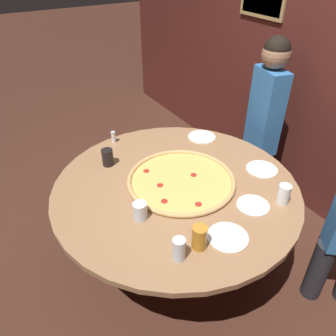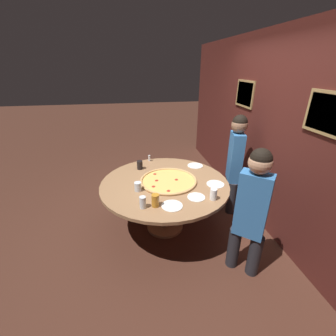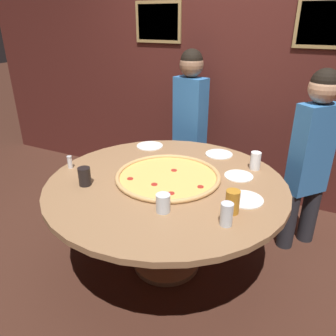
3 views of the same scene
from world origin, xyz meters
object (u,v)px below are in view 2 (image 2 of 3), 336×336
at_px(giant_pizza, 168,180).
at_px(white_plate_far_back, 215,184).
at_px(dining_table, 165,190).
at_px(drink_cup_near_left, 143,202).
at_px(white_plate_right_side, 196,197).
at_px(drink_cup_beside_pizza, 140,165).
at_px(drink_cup_far_right, 213,194).
at_px(drink_cup_by_shaker, 138,187).
at_px(condiment_shaker, 149,158).
at_px(white_plate_left_side, 172,206).
at_px(white_plate_near_front, 195,166).
at_px(drink_cup_near_right, 155,200).
at_px(diner_centre_back, 252,208).
at_px(diner_far_left, 235,159).

bearing_deg(giant_pizza, white_plate_far_back, 72.10).
relative_size(dining_table, drink_cup_near_left, 12.39).
bearing_deg(white_plate_right_side, drink_cup_beside_pizza, -146.67).
relative_size(drink_cup_near_left, drink_cup_far_right, 1.00).
relative_size(dining_table, drink_cup_by_shaker, 14.95).
distance_m(drink_cup_far_right, condiment_shaker, 1.42).
bearing_deg(white_plate_left_side, white_plate_near_front, 150.95).
distance_m(giant_pizza, drink_cup_near_right, 0.60).
height_order(dining_table, condiment_shaker, condiment_shaker).
height_order(drink_cup_near_right, condiment_shaker, drink_cup_near_right).
height_order(drink_cup_far_right, diner_centre_back, diner_centre_back).
bearing_deg(drink_cup_by_shaker, white_plate_far_back, 89.08).
bearing_deg(white_plate_near_front, condiment_shaker, -115.36).
height_order(drink_cup_near_left, white_plate_far_back, drink_cup_near_left).
distance_m(giant_pizza, drink_cup_far_right, 0.68).
height_order(drink_cup_far_right, condiment_shaker, drink_cup_far_right).
bearing_deg(white_plate_right_side, drink_cup_near_left, -81.03).
bearing_deg(white_plate_far_back, drink_cup_near_right, -66.88).
bearing_deg(white_plate_left_side, giant_pizza, 173.84).
bearing_deg(white_plate_far_back, condiment_shaker, -140.78).
bearing_deg(white_plate_near_front, white_plate_far_back, 8.36).
height_order(drink_cup_far_right, diner_far_left, diner_far_left).
bearing_deg(drink_cup_beside_pizza, drink_cup_near_right, 6.14).
distance_m(condiment_shaker, diner_far_left, 1.33).
relative_size(drink_cup_beside_pizza, drink_cup_by_shaker, 1.14).
height_order(white_plate_far_back, condiment_shaker, condiment_shaker).
height_order(drink_cup_near_right, drink_cup_by_shaker, drink_cup_near_right).
relative_size(white_plate_right_side, white_plate_left_side, 0.88).
xyz_separation_m(giant_pizza, drink_cup_near_left, (0.55, -0.38, 0.05)).
xyz_separation_m(white_plate_right_side, diner_centre_back, (0.44, 0.45, 0.09)).
height_order(drink_cup_near_right, white_plate_near_front, drink_cup_near_right).
relative_size(drink_cup_near_right, drink_cup_far_right, 1.06).
bearing_deg(white_plate_far_back, diner_far_left, 134.61).
relative_size(white_plate_left_side, diner_centre_back, 0.16).
bearing_deg(dining_table, white_plate_far_back, 74.55).
xyz_separation_m(dining_table, diner_far_left, (-0.30, 1.12, 0.25)).
height_order(giant_pizza, white_plate_near_front, giant_pizza).
xyz_separation_m(drink_cup_near_right, white_plate_near_front, (-0.97, 0.74, -0.07)).
relative_size(diner_far_left, diner_centre_back, 1.04).
xyz_separation_m(drink_cup_by_shaker, white_plate_far_back, (0.02, 1.00, -0.05)).
distance_m(drink_cup_near_right, condiment_shaker, 1.30).
distance_m(white_plate_far_back, condiment_shaker, 1.21).
bearing_deg(white_plate_near_front, drink_cup_near_right, -37.20).
bearing_deg(drink_cup_near_right, drink_cup_by_shaker, -155.26).
height_order(drink_cup_beside_pizza, drink_cup_by_shaker, drink_cup_beside_pizza).
bearing_deg(dining_table, drink_cup_beside_pizza, -147.99).
relative_size(dining_table, giant_pizza, 2.23).
xyz_separation_m(dining_table, drink_cup_beside_pizza, (-0.48, -0.30, 0.18)).
bearing_deg(dining_table, white_plate_right_side, 34.71).
bearing_deg(white_plate_far_back, diner_centre_back, 9.12).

